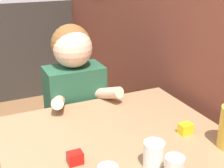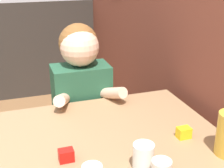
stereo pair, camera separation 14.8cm
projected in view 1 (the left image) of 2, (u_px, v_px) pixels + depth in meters
The scene contains 6 objects.
main_table at pixel (119, 153), 1.41m from camera, with size 1.00×0.91×0.77m.
person_seated at pixel (76, 112), 1.92m from camera, with size 0.42×0.42×1.18m.
glass_center at pixel (154, 154), 1.19m from camera, with size 0.08×0.08×0.11m.
glass_far_side at pixel (174, 168), 1.12m from camera, with size 0.07×0.07×0.09m.
condiment_ketchup at pixel (75, 158), 1.22m from camera, with size 0.06×0.04×0.05m.
condiment_mustard at pixel (186, 129), 1.43m from camera, with size 0.06×0.04×0.05m.
Camera 1 is at (0.25, -0.70, 1.51)m, focal length 50.00 mm.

